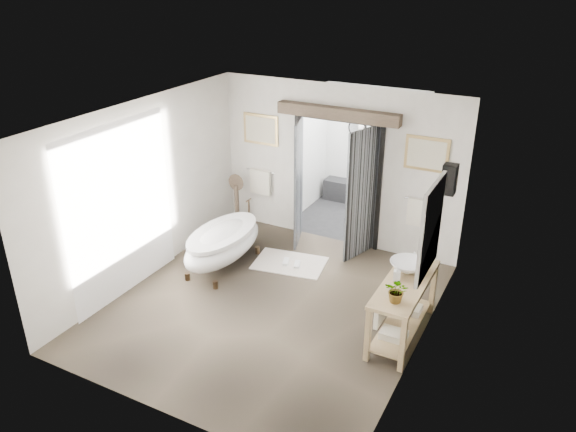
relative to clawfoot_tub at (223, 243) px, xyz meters
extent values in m
plane|color=brown|center=(1.28, -0.68, -0.45)|extent=(5.00, 5.00, 0.00)
cube|color=silver|center=(1.28, -3.18, 1.00)|extent=(4.50, 0.02, 2.90)
cube|color=silver|center=(-0.97, -0.68, 1.00)|extent=(0.02, 5.00, 2.90)
cube|color=silver|center=(3.53, -0.68, 1.00)|extent=(0.02, 5.00, 2.90)
cube|color=silver|center=(-0.24, 1.82, 1.00)|extent=(1.45, 0.02, 2.90)
cube|color=silver|center=(2.81, 1.82, 1.00)|extent=(1.45, 0.02, 2.90)
cube|color=silver|center=(1.28, 1.82, 2.15)|extent=(1.60, 0.02, 0.60)
cube|color=white|center=(1.28, -0.68, 2.45)|extent=(4.50, 5.00, 0.02)
cube|color=silver|center=(-0.92, -1.28, 0.90)|extent=(0.02, 2.20, 2.70)
cube|color=#9E9B96|center=(3.51, -0.47, 1.25)|extent=(0.05, 0.95, 1.25)
cube|color=silver|center=(3.48, -0.47, 1.25)|extent=(0.01, 0.80, 1.10)
cube|color=black|center=(3.41, 0.87, 1.45)|extent=(0.20, 0.20, 0.45)
sphere|color=#FFCC8C|center=(3.41, 0.87, 1.45)|extent=(0.10, 0.10, 0.10)
cube|color=black|center=(1.28, 2.82, -0.44)|extent=(2.20, 2.00, 0.01)
cube|color=white|center=(1.28, 2.82, 2.05)|extent=(2.20, 2.00, 0.02)
cube|color=white|center=(1.28, 3.82, 0.80)|extent=(2.20, 0.02, 2.50)
cube|color=white|center=(0.18, 2.82, 0.80)|extent=(0.02, 2.00, 2.50)
cube|color=white|center=(2.38, 2.82, 0.80)|extent=(0.02, 2.00, 2.50)
cube|color=black|center=(1.28, 3.64, -0.22)|extent=(2.00, 0.35, 0.45)
cylinder|color=silver|center=(0.88, 3.79, 1.15)|extent=(0.40, 0.03, 0.40)
cylinder|color=silver|center=(1.68, 3.79, 1.15)|extent=(0.40, 0.03, 0.40)
cube|color=black|center=(0.48, 1.82, 0.70)|extent=(0.07, 0.10, 2.30)
cube|color=black|center=(2.08, 1.82, 0.70)|extent=(0.07, 0.10, 2.30)
cube|color=black|center=(1.28, 1.82, 1.85)|extent=(1.67, 0.10, 0.07)
cube|color=black|center=(0.68, 1.47, 0.70)|extent=(0.28, 0.77, 2.30)
cube|color=black|center=(1.88, 1.47, 0.70)|extent=(0.28, 0.77, 2.30)
cube|color=brown|center=(1.28, 1.72, 1.97)|extent=(2.20, 0.20, 0.20)
cube|color=tan|center=(-0.27, 1.80, 1.47)|extent=(0.72, 0.03, 0.57)
cube|color=beige|center=(-0.27, 1.78, 1.47)|extent=(0.62, 0.01, 0.47)
cube|color=tan|center=(2.83, 1.80, 1.47)|extent=(0.72, 0.03, 0.57)
cube|color=beige|center=(2.83, 1.78, 1.47)|extent=(0.62, 0.01, 0.47)
cylinder|color=silver|center=(-0.27, 1.76, 0.67)|extent=(0.60, 0.02, 0.02)
cube|color=beige|center=(-0.27, 1.74, 0.45)|extent=(0.42, 0.08, 0.48)
cylinder|color=silver|center=(2.83, 1.76, 0.67)|extent=(0.60, 0.02, 0.02)
cube|color=beige|center=(2.83, 1.74, 0.45)|extent=(0.42, 0.08, 0.48)
cylinder|color=#3C2C1C|center=(-0.28, -0.66, -0.38)|extent=(0.09, 0.09, 0.13)
cylinder|color=#3C2C1C|center=(0.28, -0.66, -0.38)|extent=(0.09, 0.09, 0.13)
cylinder|color=#3C2C1C|center=(-0.28, 0.66, -0.38)|extent=(0.09, 0.09, 0.13)
cylinder|color=#3C2C1C|center=(0.28, 0.66, -0.38)|extent=(0.09, 0.09, 0.13)
ellipsoid|color=white|center=(0.00, 0.00, -0.02)|extent=(0.84, 1.87, 0.59)
cylinder|color=#3C2C1C|center=(0.00, 0.86, 0.35)|extent=(0.03, 0.03, 0.24)
cube|color=tan|center=(3.03, -1.21, -0.02)|extent=(0.07, 0.07, 0.85)
cube|color=tan|center=(3.49, -1.21, -0.02)|extent=(0.07, 0.07, 0.85)
cube|color=tan|center=(3.03, 0.27, -0.02)|extent=(0.07, 0.07, 0.85)
cube|color=tan|center=(3.49, 0.27, -0.02)|extent=(0.07, 0.07, 0.85)
cube|color=tan|center=(3.26, -0.47, 0.38)|extent=(0.55, 1.60, 0.05)
cube|color=tan|center=(3.26, -0.47, -0.29)|extent=(0.45, 1.50, 0.03)
cylinder|color=silver|center=(2.99, -0.47, 0.15)|extent=(0.02, 1.40, 0.02)
cube|color=beige|center=(2.99, -0.62, -0.05)|extent=(0.06, 0.34, 0.42)
cube|color=beige|center=(3.26, -0.82, -0.22)|extent=(0.35, 0.25, 0.10)
cube|color=beige|center=(3.26, -0.12, -0.22)|extent=(0.35, 0.25, 0.10)
cube|color=brown|center=(-0.61, 1.41, -0.41)|extent=(0.21, 0.21, 0.08)
cylinder|color=brown|center=(-0.61, 1.41, 0.03)|extent=(0.09, 0.09, 0.82)
cylinder|color=silver|center=(-0.61, 1.43, 0.50)|extent=(0.29, 0.02, 0.29)
cylinder|color=brown|center=(-0.61, 1.41, 0.50)|extent=(0.33, 0.01, 0.33)
cube|color=beige|center=(0.95, 0.60, -0.44)|extent=(1.31, 0.98, 0.01)
cube|color=silver|center=(0.90, 0.57, -0.41)|extent=(0.17, 0.25, 0.05)
cube|color=silver|center=(1.11, 0.57, -0.41)|extent=(0.17, 0.25, 0.05)
imported|color=white|center=(3.20, -0.20, 0.49)|extent=(0.64, 0.64, 0.17)
imported|color=gray|center=(3.29, -0.98, 0.57)|extent=(0.30, 0.27, 0.33)
imported|color=gray|center=(3.13, -0.46, 0.51)|extent=(0.11, 0.12, 0.21)
imported|color=gray|center=(3.20, 0.09, 0.49)|extent=(0.18, 0.18, 0.18)
camera|label=1|loc=(4.85, -6.91, 4.34)|focal=35.00mm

